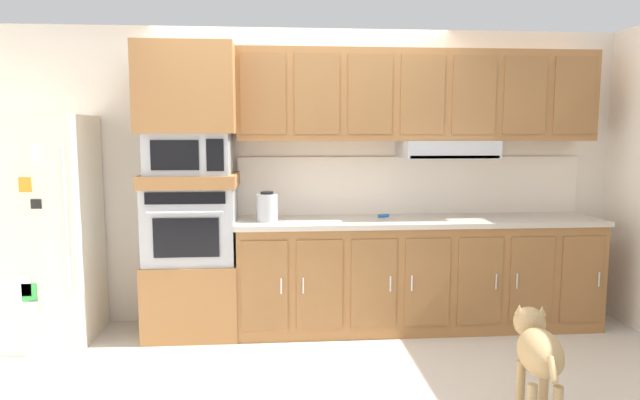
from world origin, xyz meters
The scene contains 15 objects.
ground_plane centered at (0.00, 0.00, 0.00)m, with size 9.60×9.60×0.00m, color beige.
back_kitchen_wall centered at (0.00, 1.11, 1.25)m, with size 6.20×0.12×2.50m, color silver.
refrigerator centered at (-2.05, 0.68, 0.88)m, with size 0.76×0.73×1.76m.
oven_base_cabinet centered at (-0.90, 0.75, 0.30)m, with size 0.74×0.62×0.60m, color #996638.
built_in_oven centered at (-0.90, 0.75, 0.90)m, with size 0.70×0.62×0.60m.
appliance_mid_shelf centered at (-0.90, 0.75, 1.25)m, with size 0.74×0.62×0.10m, color #996638.
microwave centered at (-0.90, 0.75, 1.46)m, with size 0.64×0.54×0.32m.
appliance_upper_cabinet centered at (-0.90, 0.75, 1.96)m, with size 0.74×0.62×0.68m, color #996638.
lower_cabinet_run centered at (0.95, 0.75, 0.44)m, with size 2.97×0.63×0.88m.
countertop_slab centered at (0.95, 0.75, 0.90)m, with size 3.01×0.64×0.04m, color #BCB2A3.
backsplash_panel centered at (0.95, 1.04, 1.17)m, with size 3.01×0.02×0.50m, color white.
upper_cabinet_with_hood centered at (0.97, 0.87, 1.90)m, with size 2.97×0.48×0.88m.
screwdriver centered at (0.68, 0.83, 0.93)m, with size 0.15×0.16×0.03m.
electric_kettle centered at (-0.30, 0.70, 1.03)m, with size 0.17×0.17×0.24m.
dog centered at (1.20, -0.90, 0.43)m, with size 0.33×0.77×0.62m.
Camera 1 is at (-0.22, -3.71, 1.61)m, focal length 31.10 mm.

